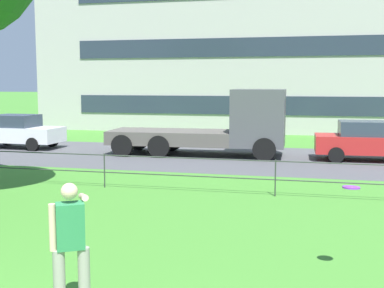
{
  "coord_description": "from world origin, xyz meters",
  "views": [
    {
      "loc": [
        3.46,
        -3.3,
        3.01
      ],
      "look_at": [
        1.08,
        6.43,
        1.81
      ],
      "focal_mm": 47.94,
      "sensor_mm": 36.0,
      "label": 1
    }
  ],
  "objects_px": {
    "car_white_left": "(18,131)",
    "frisbee": "(351,187)",
    "car_red_right": "(367,141)",
    "person_thrower": "(71,242)",
    "flatbed_truck_far_left": "(223,126)",
    "apartment_building_background": "(344,1)"
  },
  "relations": [
    {
      "from": "car_white_left",
      "to": "frisbee",
      "type": "bearing_deg",
      "value": -42.69
    },
    {
      "from": "car_white_left",
      "to": "car_red_right",
      "type": "bearing_deg",
      "value": -1.09
    },
    {
      "from": "person_thrower",
      "to": "car_white_left",
      "type": "xyz_separation_m",
      "value": [
        -10.35,
        15.11,
        -0.15
      ]
    },
    {
      "from": "person_thrower",
      "to": "frisbee",
      "type": "bearing_deg",
      "value": 31.24
    },
    {
      "from": "frisbee",
      "to": "car_white_left",
      "type": "xyz_separation_m",
      "value": [
        -13.99,
        12.9,
        -0.62
      ]
    },
    {
      "from": "flatbed_truck_far_left",
      "to": "apartment_building_background",
      "type": "relative_size",
      "value": 0.19
    },
    {
      "from": "frisbee",
      "to": "apartment_building_background",
      "type": "distance_m",
      "value": 30.63
    },
    {
      "from": "car_white_left",
      "to": "apartment_building_background",
      "type": "distance_m",
      "value": 23.93
    },
    {
      "from": "flatbed_truck_far_left",
      "to": "apartment_building_background",
      "type": "xyz_separation_m",
      "value": [
        5.39,
        17.11,
        7.42
      ]
    },
    {
      "from": "person_thrower",
      "to": "apartment_building_background",
      "type": "height_order",
      "value": "apartment_building_background"
    },
    {
      "from": "frisbee",
      "to": "car_white_left",
      "type": "distance_m",
      "value": 19.04
    },
    {
      "from": "frisbee",
      "to": "flatbed_truck_far_left",
      "type": "relative_size",
      "value": 0.04
    },
    {
      "from": "car_white_left",
      "to": "flatbed_truck_far_left",
      "type": "relative_size",
      "value": 0.55
    },
    {
      "from": "apartment_building_background",
      "to": "flatbed_truck_far_left",
      "type": "bearing_deg",
      "value": -107.48
    },
    {
      "from": "flatbed_truck_far_left",
      "to": "car_red_right",
      "type": "bearing_deg",
      "value": -0.25
    },
    {
      "from": "car_white_left",
      "to": "apartment_building_background",
      "type": "bearing_deg",
      "value": 48.19
    },
    {
      "from": "person_thrower",
      "to": "frisbee",
      "type": "relative_size",
      "value": 5.37
    },
    {
      "from": "car_white_left",
      "to": "apartment_building_background",
      "type": "height_order",
      "value": "apartment_building_background"
    },
    {
      "from": "car_white_left",
      "to": "flatbed_truck_far_left",
      "type": "xyz_separation_m",
      "value": [
        9.68,
        -0.27,
        0.44
      ]
    },
    {
      "from": "frisbee",
      "to": "apartment_building_background",
      "type": "relative_size",
      "value": 0.01
    },
    {
      "from": "person_thrower",
      "to": "apartment_building_background",
      "type": "relative_size",
      "value": 0.04
    },
    {
      "from": "person_thrower",
      "to": "frisbee",
      "type": "distance_m",
      "value": 4.28
    }
  ]
}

